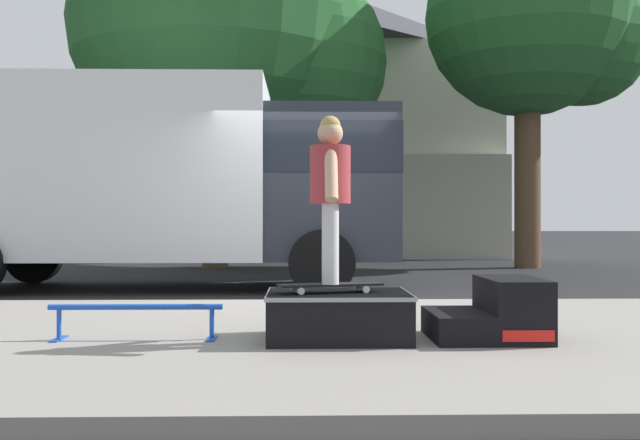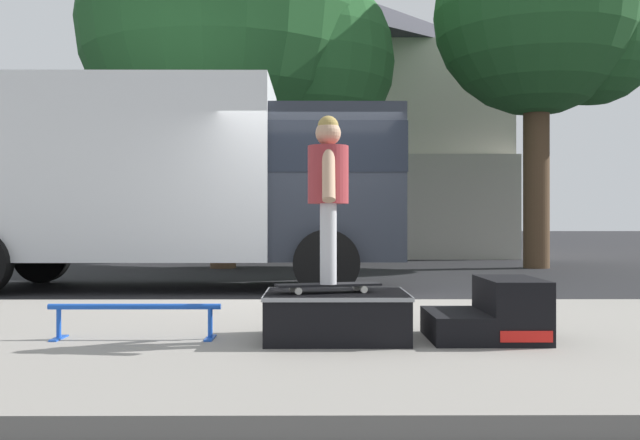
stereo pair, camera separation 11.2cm
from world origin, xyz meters
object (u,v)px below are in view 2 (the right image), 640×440
object	(u,v)px
kicker_ramp	(494,314)
street_tree_neighbour	(548,20)
grind_rail	(135,313)
street_tree_main	(240,34)
skateboard	(328,285)
skate_box	(336,314)
box_truck	(171,175)
skater_kid	(328,185)

from	to	relation	value
kicker_ramp	street_tree_neighbour	size ratio (longest dim) A/B	0.11
grind_rail	street_tree_main	size ratio (longest dim) A/B	0.16
skateboard	street_tree_neighbour	bearing A→B (deg)	64.52
kicker_ramp	skateboard	size ratio (longest dim) A/B	1.04
kicker_ramp	skateboard	world-z (taller)	kicker_ramp
skate_box	street_tree_neighbour	world-z (taller)	street_tree_neighbour
skate_box	street_tree_main	distance (m)	11.57
box_truck	street_tree_neighbour	world-z (taller)	street_tree_neighbour
box_truck	street_tree_main	world-z (taller)	street_tree_main
skateboard	skater_kid	bearing A→B (deg)	-90.00
box_truck	street_tree_main	bearing A→B (deg)	83.61
kicker_ramp	street_tree_main	world-z (taller)	street_tree_main
skate_box	skateboard	bearing A→B (deg)	-143.82
kicker_ramp	skater_kid	distance (m)	1.58
skate_box	grind_rail	xyz separation A→B (m)	(-1.52, 0.03, 0.00)
skateboard	street_tree_neighbour	size ratio (longest dim) A/B	0.10
skater_kid	box_truck	bearing A→B (deg)	112.15
grind_rail	kicker_ramp	bearing A→B (deg)	-0.65
skater_kid	street_tree_neighbour	size ratio (longest dim) A/B	0.16
kicker_ramp	grind_rail	size ratio (longest dim) A/B	0.64
box_truck	skate_box	bearing A→B (deg)	-67.16
skateboard	skater_kid	xyz separation A→B (m)	(0.00, -0.00, 0.75)
skate_box	skater_kid	size ratio (longest dim) A/B	0.85
grind_rail	box_truck	bearing A→B (deg)	98.38
street_tree_main	kicker_ramp	bearing A→B (deg)	-74.01
skate_box	kicker_ramp	world-z (taller)	kicker_ramp
box_truck	street_tree_main	xyz separation A→B (m)	(0.54, 4.85, 3.38)
skateboard	box_truck	size ratio (longest dim) A/B	0.12
skate_box	street_tree_neighbour	xyz separation A→B (m)	(4.90, 10.36, 5.07)
skate_box	skateboard	size ratio (longest dim) A/B	1.32
grind_rail	skater_kid	distance (m)	1.75
grind_rail	street_tree_neighbour	distance (m)	13.17
skateboard	street_tree_neighbour	distance (m)	12.50
kicker_ramp	box_truck	distance (m)	6.70
grind_rail	skateboard	xyz separation A→B (m)	(1.46, -0.07, 0.22)
box_truck	kicker_ramp	bearing A→B (deg)	-57.55
box_truck	grind_rail	bearing A→B (deg)	-81.62
kicker_ramp	skateboard	bearing A→B (deg)	-177.99
grind_rail	skateboard	size ratio (longest dim) A/B	1.62
skater_kid	box_truck	xyz separation A→B (m)	(-2.27, 5.58, 0.42)
skate_box	box_truck	world-z (taller)	box_truck
skate_box	street_tree_main	bearing A→B (deg)	99.77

